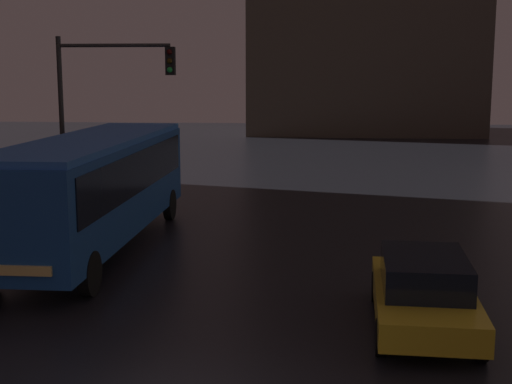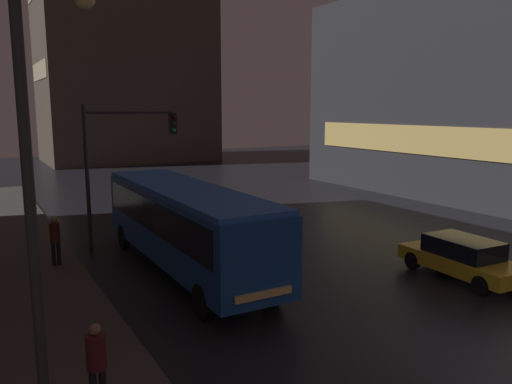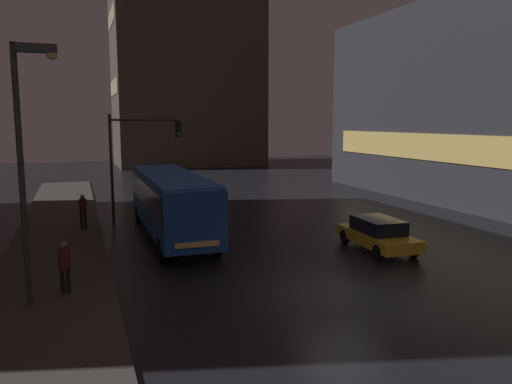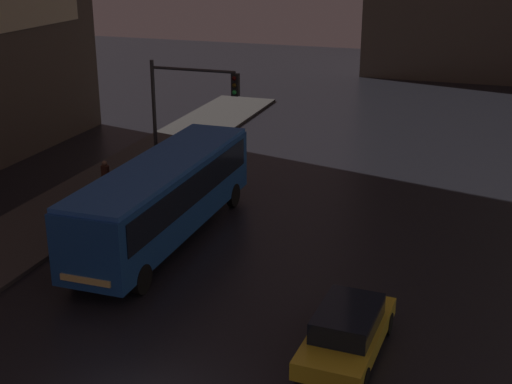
% 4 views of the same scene
% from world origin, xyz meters
% --- Properties ---
extents(sidewalk_left, '(4.00, 48.00, 0.15)m').
position_xyz_m(sidewalk_left, '(-9.00, 10.00, 0.07)').
color(sidewalk_left, '#3D3A38').
rests_on(sidewalk_left, ground).
extents(bus_near, '(2.58, 11.12, 3.10)m').
position_xyz_m(bus_near, '(-3.79, 9.92, 1.91)').
color(bus_near, '#194793').
rests_on(bus_near, ground).
extents(car_taxi, '(2.03, 4.45, 1.41)m').
position_xyz_m(car_taxi, '(4.27, 4.45, 0.73)').
color(car_taxi, gold).
rests_on(car_taxi, ground).
extents(pedestrian_mid, '(0.50, 0.50, 1.80)m').
position_xyz_m(pedestrian_mid, '(-7.81, 12.53, 1.21)').
color(pedestrian_mid, black).
rests_on(pedestrian_mid, sidewalk_left).
extents(traffic_light_main, '(3.92, 0.35, 5.98)m').
position_xyz_m(traffic_light_main, '(-4.84, 14.19, 4.11)').
color(traffic_light_main, '#2D2D2D').
rests_on(traffic_light_main, ground).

